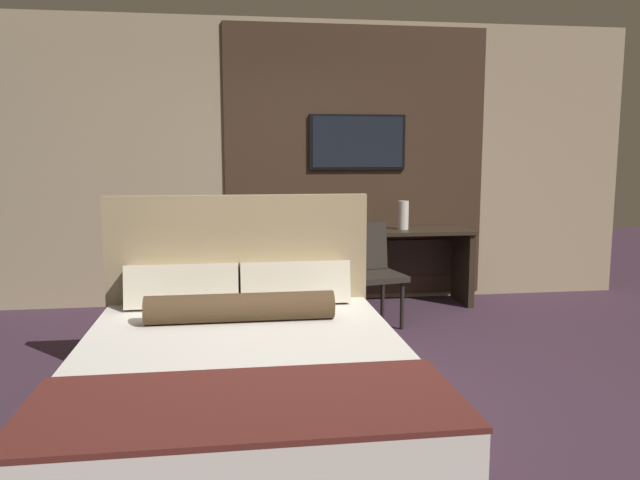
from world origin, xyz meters
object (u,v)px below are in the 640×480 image
(bed, at_px, (243,380))
(vase_tall, at_px, (403,215))
(book, at_px, (284,230))
(desk, at_px, (361,253))
(tv, at_px, (358,142))
(desk_chair, at_px, (367,265))

(bed, xyz_separation_m, vase_tall, (1.63, 2.72, 0.59))
(book, bearing_deg, desk, 2.81)
(tv, distance_m, desk_chair, 1.40)
(tv, height_order, vase_tall, tv)
(vase_tall, bearing_deg, desk, 174.41)
(tv, bearing_deg, desk, -90.00)
(bed, bearing_deg, desk, 66.18)
(desk, bearing_deg, desk_chair, -97.50)
(desk, height_order, vase_tall, vase_tall)
(desk, distance_m, vase_tall, 0.55)
(desk_chair, bearing_deg, desk, 70.86)
(desk_chair, bearing_deg, book, 125.65)
(bed, distance_m, desk_chair, 2.39)
(bed, xyz_separation_m, desk_chair, (1.13, 2.10, 0.22))
(tv, bearing_deg, desk_chair, -95.65)
(tv, xyz_separation_m, desk_chair, (-0.09, -0.88, -1.08))
(vase_tall, bearing_deg, desk_chair, -128.61)
(desk, bearing_deg, vase_tall, -5.59)
(desk_chair, bearing_deg, vase_tall, 39.76)
(tv, relative_size, vase_tall, 3.46)
(desk_chair, xyz_separation_m, book, (-0.68, 0.63, 0.25))
(vase_tall, bearing_deg, tv, 147.57)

